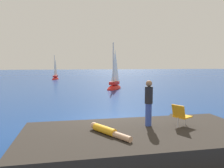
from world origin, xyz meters
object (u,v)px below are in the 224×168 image
at_px(sailboat_far, 55,78).
at_px(beach_chair, 181,114).
at_px(sailboat_near, 114,86).
at_px(person_standing, 149,102).
at_px(person_sunbather, 107,131).

height_order(sailboat_far, beach_chair, sailboat_far).
height_order(sailboat_near, beach_chair, sailboat_near).
relative_size(sailboat_far, person_standing, 2.78).
relative_size(sailboat_near, beach_chair, 6.90).
bearing_deg(person_sunbather, person_standing, 79.81).
distance_m(sailboat_far, person_standing, 31.29).
height_order(sailboat_near, sailboat_far, sailboat_near).
xyz_separation_m(sailboat_far, person_standing, (6.84, -30.51, 1.29)).
xyz_separation_m(sailboat_near, person_standing, (-1.17, -15.80, 1.23)).
height_order(person_sunbather, person_standing, person_standing).
bearing_deg(beach_chair, person_sunbather, 158.84).
bearing_deg(person_sunbather, sailboat_far, 154.20).
bearing_deg(person_standing, sailboat_far, 82.59).
bearing_deg(person_sunbather, sailboat_near, 135.23).
bearing_deg(beach_chair, person_standing, 133.98).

